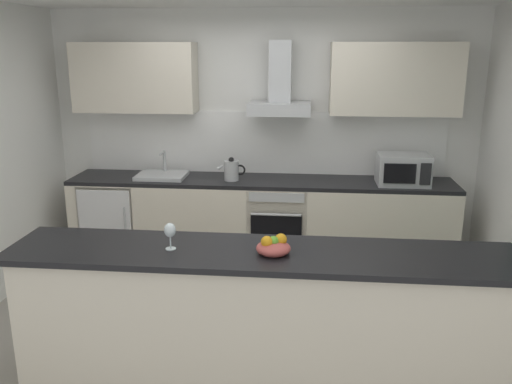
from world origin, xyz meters
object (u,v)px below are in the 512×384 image
Objects in this scene: oven at (278,222)px; range_hood at (280,91)px; sink at (162,175)px; wine_glass at (170,231)px; kettle at (231,170)px; microwave at (403,169)px; fruit_bowl at (274,247)px; refrigerator at (115,220)px.

oven is 1.11× the size of range_hood.
range_hood reaches higher than sink.
wine_glass is at bearing -73.06° from sink.
sink is at bearing 176.54° from kettle.
microwave is 1.44m from range_hood.
microwave is 0.69× the size of range_hood.
sink is 1.49m from range_hood.
fruit_bowl is (0.09, -2.21, -0.80)m from range_hood.
kettle is 0.40× the size of range_hood.
kettle reaches higher than wine_glass.
wine_glass is at bearing -104.68° from range_hood.
oven is 2.77× the size of kettle.
fruit_bowl is (0.67, -0.01, -0.08)m from wine_glass.
range_hood reaches higher than fruit_bowl.
kettle is 2.13m from fruit_bowl.
sink is at bearing 121.90° from fruit_bowl.
oven is 1.33m from range_hood.
oven is 3.64× the size of fruit_bowl.
wine_glass reaches higher than fruit_bowl.
oven is 1.60× the size of sink.
refrigerator is 1.70× the size of microwave.
kettle reaches higher than oven.
range_hood reaches higher than oven.
range_hood reaches higher than refrigerator.
range_hood is 4.05× the size of wine_glass.
refrigerator is at bearing 178.61° from kettle.
kettle is 1.31× the size of fruit_bowl.
wine_glass is (-1.81, -2.05, 0.02)m from microwave.
microwave reaches higher than wine_glass.
sink is at bearing 1.47° from refrigerator.
oven is at bearing -90.00° from range_hood.
microwave is at bearing -7.30° from range_hood.
microwave reaches higher than refrigerator.
kettle is at bearing -1.39° from refrigerator.
range_hood is at bearing 5.58° from sink.
wine_glass is at bearing -92.87° from kettle.
refrigerator is 2.84m from fruit_bowl.
kettle reaches higher than refrigerator.
kettle is at bearing -175.95° from oven.
sink reaches higher than oven.
microwave is at bearing -0.48° from refrigerator.
kettle is at bearing -3.46° from sink.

